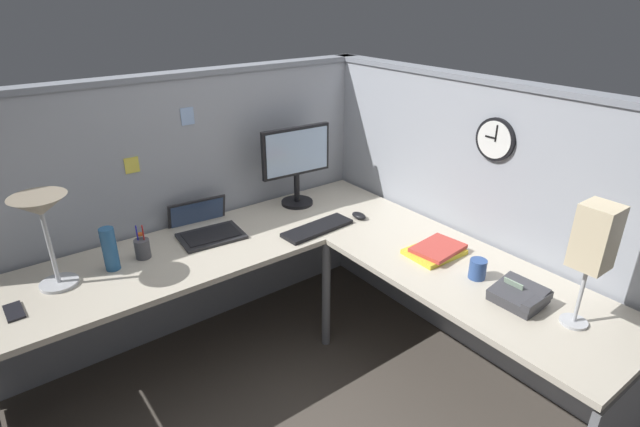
{
  "coord_description": "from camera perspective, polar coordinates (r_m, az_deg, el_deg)",
  "views": [
    {
      "loc": [
        -1.33,
        -1.75,
        1.98
      ],
      "look_at": [
        0.11,
        0.15,
        0.89
      ],
      "focal_mm": 27.66,
      "sensor_mm": 36.0,
      "label": 1
    }
  ],
  "objects": [
    {
      "name": "desk",
      "position": [
        2.48,
        -1.93,
        -8.48
      ],
      "size": [
        2.35,
        2.15,
        0.73
      ],
      "color": "beige",
      "rests_on": "ground"
    },
    {
      "name": "thermos_flask",
      "position": [
        2.59,
        -23.15,
        -3.81
      ],
      "size": [
        0.07,
        0.07,
        0.22
      ],
      "primitive_type": "cylinder",
      "color": "#26598C",
      "rests_on": "desk"
    },
    {
      "name": "pinned_note_middle",
      "position": [
        2.84,
        -15.09,
        10.8
      ],
      "size": [
        0.07,
        0.0,
        0.09
      ],
      "primitive_type": "cube",
      "color": "#99B7E5"
    },
    {
      "name": "office_phone",
      "position": [
        2.33,
        22.11,
        -8.87
      ],
      "size": [
        0.19,
        0.21,
        0.11
      ],
      "color": "#38383D",
      "rests_on": "desk"
    },
    {
      "name": "monitor",
      "position": [
        3.05,
        -2.75,
        6.19
      ],
      "size": [
        0.46,
        0.2,
        0.5
      ],
      "color": "black",
      "rests_on": "desk"
    },
    {
      "name": "ground_plane",
      "position": [
        2.96,
        0.1,
        -17.42
      ],
      "size": [
        6.8,
        6.8,
        0.0
      ],
      "primitive_type": "plane",
      "color": "#4C443D"
    },
    {
      "name": "laptop",
      "position": [
        2.86,
        -13.15,
        -1.53
      ],
      "size": [
        0.37,
        0.41,
        0.22
      ],
      "color": "#232326",
      "rests_on": "desk"
    },
    {
      "name": "computer_mouse",
      "position": [
        2.95,
        4.53,
        -0.25
      ],
      "size": [
        0.06,
        0.1,
        0.03
      ],
      "primitive_type": "ellipsoid",
      "color": "black",
      "rests_on": "desk"
    },
    {
      "name": "keyboard",
      "position": [
        2.8,
        -0.3,
        -1.72
      ],
      "size": [
        0.44,
        0.17,
        0.02
      ],
      "primitive_type": "cube",
      "rotation": [
        0.0,
        0.0,
        0.06
      ],
      "color": "black",
      "rests_on": "desk"
    },
    {
      "name": "cubicle_wall_back",
      "position": [
        3.04,
        -15.48,
        0.58
      ],
      "size": [
        2.57,
        0.12,
        1.58
      ],
      "color": "#999EA8",
      "rests_on": "ground"
    },
    {
      "name": "pen_cup",
      "position": [
        2.66,
        -19.85,
        -3.8
      ],
      "size": [
        0.08,
        0.08,
        0.18
      ],
      "color": "#4C4C51",
      "rests_on": "desk"
    },
    {
      "name": "book_stack",
      "position": [
        2.62,
        13.25,
        -4.17
      ],
      "size": [
        0.3,
        0.23,
        0.04
      ],
      "color": "yellow",
      "rests_on": "desk"
    },
    {
      "name": "desk_lamp_dome",
      "position": [
        2.46,
        -29.53,
        -0.01
      ],
      "size": [
        0.24,
        0.24,
        0.44
      ],
      "color": "#B7BABF",
      "rests_on": "desk"
    },
    {
      "name": "desk_lamp_paper",
      "position": [
        2.14,
        29.19,
        -2.74
      ],
      "size": [
        0.13,
        0.13,
        0.53
      ],
      "color": "#B7BABF",
      "rests_on": "desk"
    },
    {
      "name": "cubicle_wall_right",
      "position": [
        2.91,
        17.14,
        -0.7
      ],
      "size": [
        0.12,
        2.37,
        1.58
      ],
      "color": "#999EA8",
      "rests_on": "ground"
    },
    {
      "name": "pinned_note_leftmost",
      "position": [
        2.8,
        -20.93,
        5.24
      ],
      "size": [
        0.08,
        0.0,
        0.08
      ],
      "primitive_type": "cube",
      "color": "#EAD84C"
    },
    {
      "name": "cell_phone",
      "position": [
        2.5,
        -31.89,
        -9.61
      ],
      "size": [
        0.07,
        0.15,
        0.01
      ],
      "primitive_type": "cube",
      "rotation": [
        0.0,
        0.0,
        0.03
      ],
      "color": "black",
      "rests_on": "desk"
    },
    {
      "name": "wall_clock",
      "position": [
        2.65,
        19.66,
        8.08
      ],
      "size": [
        0.04,
        0.22,
        0.22
      ],
      "color": "black"
    },
    {
      "name": "coffee_mug",
      "position": [
        2.46,
        17.77,
        -6.13
      ],
      "size": [
        0.08,
        0.08,
        0.1
      ],
      "primitive_type": "cylinder",
      "color": "#2D4C8C",
      "rests_on": "desk"
    }
  ]
}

